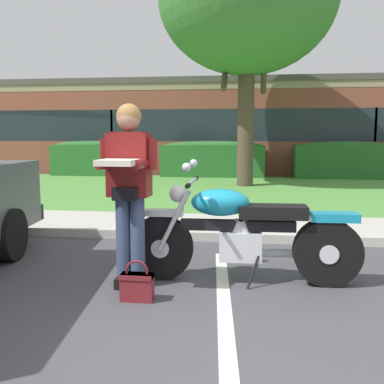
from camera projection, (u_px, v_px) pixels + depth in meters
The scene contains 12 objects.
ground_plane at pixel (213, 347), 3.02m from camera, with size 140.00×140.00×0.00m, color #424247.
curb_strip at pixel (233, 237), 6.05m from camera, with size 60.00×0.20×0.12m, color #B7B2A8.
concrete_walk at pixel (235, 226), 6.89m from camera, with size 60.00×1.50×0.08m, color #B7B2A8.
grass_lawn at pixel (242, 191), 11.31m from camera, with size 60.00×7.49×0.06m, color #518E3D.
stall_stripe_1 at pixel (226, 334), 3.21m from camera, with size 0.12×4.40×0.01m, color silver.
motorcycle at pixel (252, 234), 4.30m from camera, with size 2.24×0.82×1.18m.
rider_person at pixel (129, 181), 4.09m from camera, with size 0.54×0.60×1.70m.
handbag at pixel (137, 284), 3.85m from camera, with size 0.28×0.13×0.36m.
hedge_left at pixel (92, 158), 15.43m from camera, with size 2.66×0.90×1.24m.
hedge_center_left at pixel (213, 159), 14.87m from camera, with size 3.40×0.90×1.24m.
hedge_center_right at pixel (344, 160), 14.32m from camera, with size 3.11×0.90×1.24m.
brick_building at pixel (242, 129), 19.96m from camera, with size 26.43×9.90×3.41m.
Camera 1 is at (0.24, -2.86, 1.42)m, focal length 41.89 mm.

